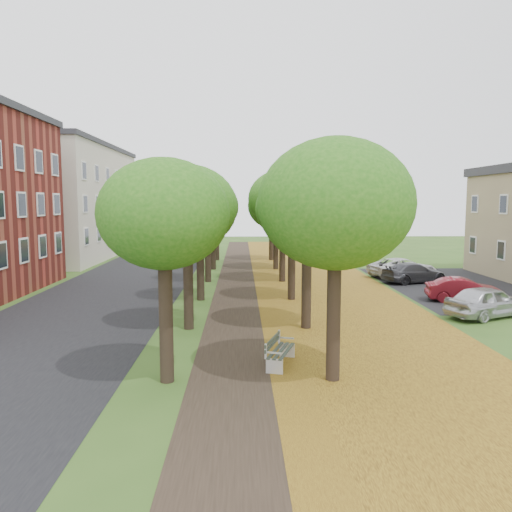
{
  "coord_description": "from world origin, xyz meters",
  "views": [
    {
      "loc": [
        -0.05,
        -13.98,
        5.17
      ],
      "look_at": [
        0.67,
        10.41,
        2.5
      ],
      "focal_mm": 35.0,
      "sensor_mm": 36.0,
      "label": 1
    }
  ],
  "objects": [
    {
      "name": "car_grey",
      "position": [
        11.0,
        17.29,
        0.62
      ],
      "size": [
        4.64,
        3.0,
        1.25
      ],
      "primitive_type": "imported",
      "rotation": [
        0.0,
        0.0,
        1.89
      ],
      "color": "#333438",
      "rests_on": "ground"
    },
    {
      "name": "street_asphalt",
      "position": [
        -7.5,
        15.0,
        0.0
      ],
      "size": [
        8.0,
        70.0,
        0.01
      ],
      "primitive_type": "cube",
      "color": "black",
      "rests_on": "ground"
    },
    {
      "name": "car_white",
      "position": [
        11.0,
        19.57,
        0.66
      ],
      "size": [
        5.2,
        3.57,
        1.32
      ],
      "primitive_type": "imported",
      "rotation": [
        0.0,
        0.0,
        1.89
      ],
      "color": "silver",
      "rests_on": "ground"
    },
    {
      "name": "car_silver",
      "position": [
        11.0,
        7.67,
        0.71
      ],
      "size": [
        4.5,
        3.25,
        1.42
      ],
      "primitive_type": "imported",
      "rotation": [
        0.0,
        0.0,
        1.99
      ],
      "color": "silver",
      "rests_on": "ground"
    },
    {
      "name": "footpath",
      "position": [
        0.0,
        15.0,
        0.0
      ],
      "size": [
        3.2,
        70.0,
        0.01
      ],
      "primitive_type": "cube",
      "color": "black",
      "rests_on": "ground"
    },
    {
      "name": "tree_row_west",
      "position": [
        -2.2,
        15.0,
        4.89
      ],
      "size": [
        4.07,
        34.07,
        6.65
      ],
      "color": "black",
      "rests_on": "ground"
    },
    {
      "name": "parking_lot",
      "position": [
        13.5,
        16.0,
        0.0
      ],
      "size": [
        9.0,
        16.0,
        0.01
      ],
      "primitive_type": "cube",
      "color": "black",
      "rests_on": "ground"
    },
    {
      "name": "tree_row_east",
      "position": [
        2.6,
        15.0,
        4.89
      ],
      "size": [
        4.07,
        34.07,
        6.65
      ],
      "color": "black",
      "rests_on": "ground"
    },
    {
      "name": "car_red",
      "position": [
        11.49,
        11.18,
        0.62
      ],
      "size": [
        3.91,
        1.97,
        1.23
      ],
      "primitive_type": "imported",
      "rotation": [
        0.0,
        0.0,
        1.39
      ],
      "color": "maroon",
      "rests_on": "ground"
    },
    {
      "name": "bench",
      "position": [
        1.14,
        1.36,
        0.46
      ],
      "size": [
        1.09,
        1.94,
        0.88
      ],
      "rotation": [
        0.0,
        0.0,
        1.26
      ],
      "color": "#2C372E",
      "rests_on": "ground"
    },
    {
      "name": "leaf_verge",
      "position": [
        5.0,
        15.0,
        0.01
      ],
      "size": [
        7.5,
        70.0,
        0.01
      ],
      "primitive_type": "cube",
      "color": "#A0781D",
      "rests_on": "ground"
    },
    {
      "name": "building_cream",
      "position": [
        -17.0,
        33.0,
        5.21
      ],
      "size": [
        10.3,
        20.3,
        10.4
      ],
      "color": "beige",
      "rests_on": "ground"
    },
    {
      "name": "ground",
      "position": [
        0.0,
        0.0,
        0.0
      ],
      "size": [
        120.0,
        120.0,
        0.0
      ],
      "primitive_type": "plane",
      "color": "#2D4C19",
      "rests_on": "ground"
    }
  ]
}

